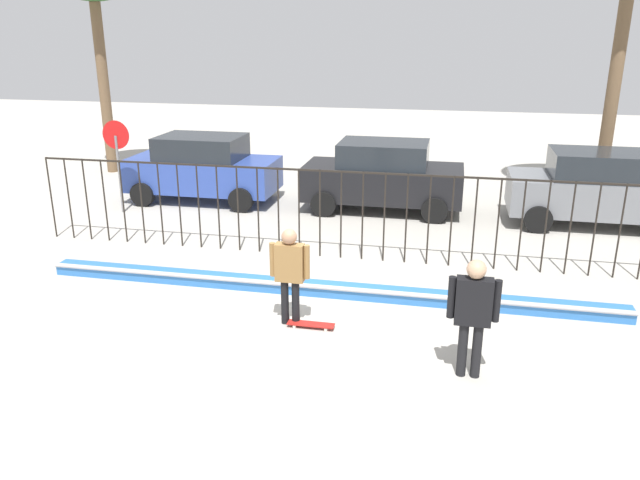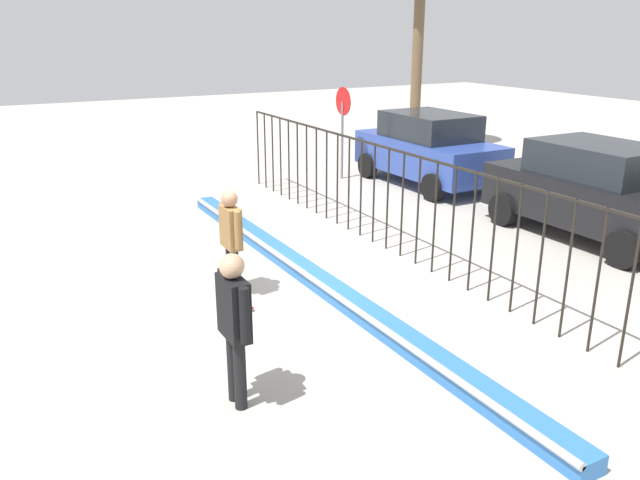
# 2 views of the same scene
# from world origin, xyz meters

# --- Properties ---
(ground_plane) EXTENTS (60.00, 60.00, 0.00)m
(ground_plane) POSITION_xyz_m (0.00, 0.00, 0.00)
(ground_plane) COLOR #ADA89E
(bowl_coping_ledge) EXTENTS (11.00, 0.41, 0.27)m
(bowl_coping_ledge) POSITION_xyz_m (0.00, 0.82, 0.12)
(bowl_coping_ledge) COLOR #2D6BB7
(bowl_coping_ledge) RESTS_ON ground
(perimeter_fence) EXTENTS (14.04, 0.04, 1.95)m
(perimeter_fence) POSITION_xyz_m (0.00, 2.88, 1.19)
(perimeter_fence) COLOR black
(perimeter_fence) RESTS_ON ground
(skateboarder) EXTENTS (0.68, 0.26, 1.69)m
(skateboarder) POSITION_xyz_m (-0.26, -0.49, 1.01)
(skateboarder) COLOR black
(skateboarder) RESTS_ON ground
(skateboard) EXTENTS (0.80, 0.20, 0.07)m
(skateboard) POSITION_xyz_m (0.11, -0.57, 0.06)
(skateboard) COLOR #A51E19
(skateboard) RESTS_ON ground
(camera_operator) EXTENTS (0.72, 0.27, 1.79)m
(camera_operator) POSITION_xyz_m (2.68, -1.59, 1.07)
(camera_operator) COLOR black
(camera_operator) RESTS_ON ground
(parked_car_blue) EXTENTS (4.30, 2.12, 1.90)m
(parked_car_blue) POSITION_xyz_m (-4.78, 6.81, 0.97)
(parked_car_blue) COLOR #2D479E
(parked_car_blue) RESTS_ON ground
(parked_car_black) EXTENTS (4.30, 2.12, 1.90)m
(parked_car_black) POSITION_xyz_m (0.45, 6.87, 0.97)
(parked_car_black) COLOR black
(parked_car_black) RESTS_ON ground
(parked_car_gray) EXTENTS (4.30, 2.12, 1.90)m
(parked_car_gray) POSITION_xyz_m (5.90, 6.59, 0.97)
(parked_car_gray) COLOR slate
(parked_car_gray) RESTS_ON ground
(stop_sign) EXTENTS (0.76, 0.07, 2.50)m
(stop_sign) POSITION_xyz_m (-6.49, 5.18, 1.62)
(stop_sign) COLOR slate
(stop_sign) RESTS_ON ground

